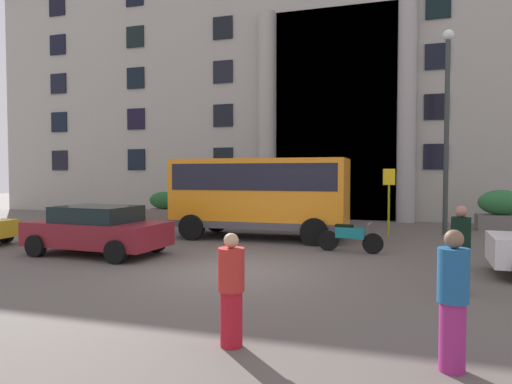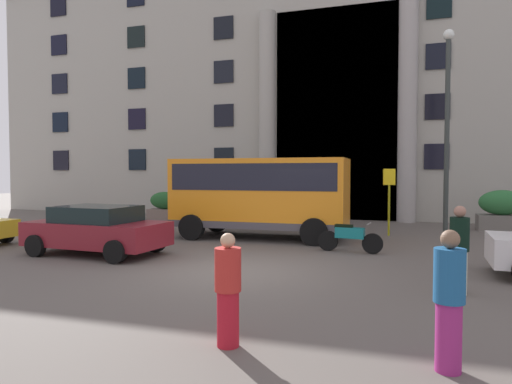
# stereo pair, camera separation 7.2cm
# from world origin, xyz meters

# --- Properties ---
(ground_plane) EXTENTS (80.00, 64.00, 0.12)m
(ground_plane) POSITION_xyz_m (0.00, 0.00, -0.06)
(ground_plane) COLOR #57504A
(office_building_facade) EXTENTS (40.50, 9.69, 14.21)m
(office_building_facade) POSITION_xyz_m (0.00, 17.47, 7.10)
(office_building_facade) COLOR #A19D93
(office_building_facade) RESTS_ON ground_plane
(orange_minibus) EXTENTS (6.20, 2.78, 2.85)m
(orange_minibus) POSITION_xyz_m (-1.00, 5.50, 1.69)
(orange_minibus) COLOR orange
(orange_minibus) RESTS_ON ground_plane
(bus_stop_sign) EXTENTS (0.44, 0.08, 2.50)m
(bus_stop_sign) POSITION_xyz_m (3.40, 7.54, 1.55)
(bus_stop_sign) COLOR #999A13
(bus_stop_sign) RESTS_ON ground_plane
(hedge_planter_far_east) EXTENTS (1.46, 0.79, 1.61)m
(hedge_planter_far_east) POSITION_xyz_m (-0.07, 10.19, 0.78)
(hedge_planter_far_east) COLOR slate
(hedge_planter_far_east) RESTS_ON ground_plane
(hedge_planter_far_west) EXTENTS (1.73, 0.77, 1.39)m
(hedge_planter_far_west) POSITION_xyz_m (-7.71, 10.60, 0.67)
(hedge_planter_far_west) COLOR #726057
(hedge_planter_far_west) RESTS_ON ground_plane
(hedge_planter_west) EXTENTS (1.85, 0.98, 1.66)m
(hedge_planter_west) POSITION_xyz_m (7.74, 10.41, 0.80)
(hedge_planter_west) COLOR #66615B
(hedge_planter_west) RESTS_ON ground_plane
(hedge_planter_entrance_left) EXTENTS (1.98, 0.79, 1.43)m
(hedge_planter_entrance_left) POSITION_xyz_m (-3.96, 10.54, 0.69)
(hedge_planter_entrance_left) COLOR slate
(hedge_planter_entrance_left) RESTS_ON ground_plane
(parked_sedan_second) EXTENTS (4.09, 2.25, 1.40)m
(parked_sedan_second) POSITION_xyz_m (-4.50, 0.87, 0.73)
(parked_sedan_second) COLOR maroon
(parked_sedan_second) RESTS_ON ground_plane
(motorcycle_near_kerb) EXTENTS (1.93, 0.55, 0.89)m
(motorcycle_near_kerb) POSITION_xyz_m (2.36, 3.44, 0.45)
(motorcycle_near_kerb) COLOR black
(motorcycle_near_kerb) RESTS_ON ground_plane
(pedestrian_woman_with_bag) EXTENTS (0.36, 0.36, 1.72)m
(pedestrian_woman_with_bag) POSITION_xyz_m (4.91, -0.65, 0.87)
(pedestrian_woman_with_bag) COLOR beige
(pedestrian_woman_with_bag) RESTS_ON ground_plane
(pedestrian_man_crossing) EXTENTS (0.36, 0.36, 1.54)m
(pedestrian_man_crossing) POSITION_xyz_m (1.62, -4.48, 0.77)
(pedestrian_man_crossing) COLOR #B11724
(pedestrian_man_crossing) RESTS_ON ground_plane
(pedestrian_man_red_shirt) EXTENTS (0.36, 0.36, 1.68)m
(pedestrian_man_red_shirt) POSITION_xyz_m (4.38, -4.42, 0.85)
(pedestrian_man_red_shirt) COLOR #93246A
(pedestrian_man_red_shirt) RESTS_ON ground_plane
(lamppost_plaza_centre) EXTENTS (0.40, 0.40, 7.68)m
(lamppost_plaza_centre) POSITION_xyz_m (5.44, 8.35, 4.47)
(lamppost_plaza_centre) COLOR #313836
(lamppost_plaza_centre) RESTS_ON ground_plane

